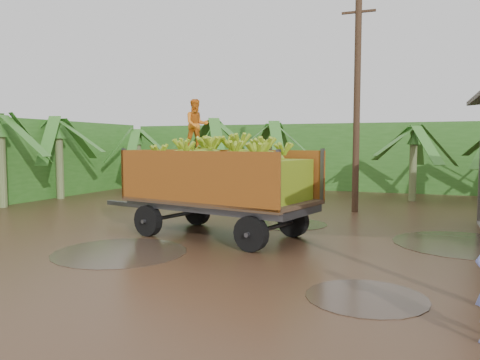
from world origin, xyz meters
name	(u,v)px	position (x,y,z in m)	size (l,w,h in m)	color
ground	(272,249)	(0.00, 0.00, 0.00)	(100.00, 100.00, 0.00)	black
hedge_north	(321,156)	(-2.00, 16.00, 1.80)	(22.00, 3.00, 3.60)	#2D661E
banana_trailer	(220,181)	(-1.80, 1.04, 1.52)	(7.13, 3.52, 3.82)	#C66A1C
utility_pole	(357,104)	(1.06, 7.02, 3.97)	(1.20, 0.24, 7.82)	#47301E
banana_plants	(175,161)	(-5.95, 6.10, 1.81)	(24.84, 20.55, 3.90)	#2D661E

